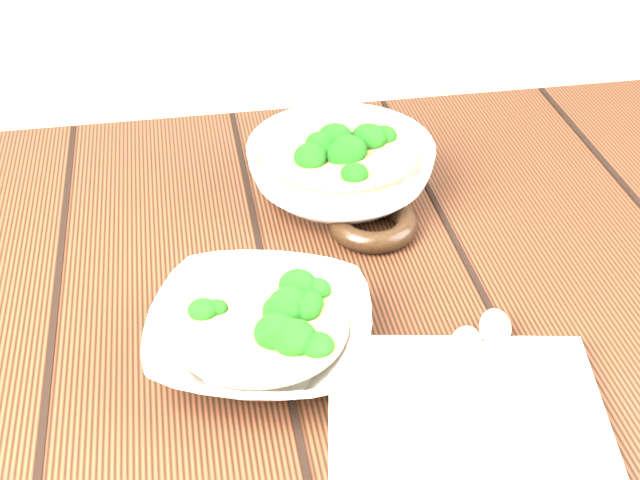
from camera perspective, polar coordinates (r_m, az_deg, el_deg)
table at (r=0.92m, az=-1.56°, el=-9.99°), size 1.20×0.80×0.75m
soup_bowl_front at (r=0.77m, az=-3.85°, el=-6.02°), size 0.23×0.23×0.05m
soup_bowl_back at (r=0.97m, az=1.32°, el=4.60°), size 0.23×0.23×0.07m
trivet at (r=0.93m, az=3.40°, el=1.08°), size 0.11×0.11×0.02m
napkin at (r=0.73m, az=9.36°, el=-11.09°), size 0.25×0.22×0.01m
spoon_left at (r=0.76m, az=8.93°, el=-8.42°), size 0.09×0.17×0.01m
spoon_right at (r=0.78m, az=11.11°, el=-7.21°), size 0.08×0.18×0.01m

